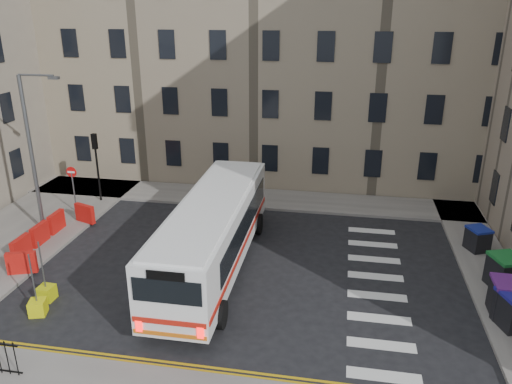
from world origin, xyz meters
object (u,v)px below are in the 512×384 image
(streetlamp, at_px, (31,153))
(bollard_chevron, at_px, (47,293))
(bus, at_px, (213,231))
(wheelie_bin_b, at_px, (506,298))
(wheelie_bin_c, at_px, (505,272))
(bollard_yellow, at_px, (38,307))
(wheelie_bin_d, at_px, (503,267))
(wheelie_bin_e, at_px, (478,239))

(streetlamp, bearing_deg, bollard_chevron, -56.97)
(bus, distance_m, wheelie_bin_b, 12.00)
(wheelie_bin_c, relative_size, bollard_yellow, 2.64)
(wheelie_bin_b, height_order, bollard_chevron, wheelie_bin_b)
(wheelie_bin_b, distance_m, bollard_yellow, 17.88)
(wheelie_bin_c, xyz_separation_m, wheelie_bin_d, (0.13, 0.69, -0.15))
(wheelie_bin_d, bearing_deg, wheelie_bin_b, -115.47)
(wheelie_bin_b, distance_m, wheelie_bin_d, 2.84)
(bollard_yellow, bearing_deg, streetlamp, 120.58)
(streetlamp, distance_m, wheelie_bin_c, 22.50)
(wheelie_bin_d, height_order, bollard_chevron, wheelie_bin_d)
(streetlamp, bearing_deg, wheelie_bin_d, -2.82)
(bus, relative_size, bollard_chevron, 20.03)
(streetlamp, relative_size, bollard_yellow, 13.57)
(wheelie_bin_d, relative_size, wheelie_bin_e, 0.92)
(wheelie_bin_b, bearing_deg, bus, 172.97)
(streetlamp, relative_size, wheelie_bin_d, 6.82)
(wheelie_bin_e, xyz_separation_m, bollard_chevron, (-18.07, -7.45, -0.42))
(streetlamp, relative_size, wheelie_bin_e, 6.26)
(bollard_yellow, distance_m, bollard_chevron, 1.03)
(wheelie_bin_c, relative_size, bollard_chevron, 2.64)
(bus, xyz_separation_m, bollard_yellow, (-5.78, -4.68, -1.58))
(bollard_yellow, relative_size, bollard_chevron, 1.00)
(bus, bearing_deg, wheelie_bin_c, 1.41)
(wheelie_bin_c, bearing_deg, bollard_chevron, 173.11)
(bus, height_order, wheelie_bin_e, bus)
(streetlamp, height_order, bollard_yellow, streetlamp)
(wheelie_bin_d, distance_m, bollard_yellow, 19.13)
(wheelie_bin_c, bearing_deg, wheelie_bin_d, 60.12)
(bus, distance_m, wheelie_bin_c, 12.38)
(bollard_yellow, bearing_deg, wheelie_bin_b, 9.59)
(wheelie_bin_e, bearing_deg, wheelie_bin_b, -115.99)
(streetlamp, xyz_separation_m, wheelie_bin_b, (21.66, -3.86, -3.48))
(wheelie_bin_b, relative_size, bollard_yellow, 2.35)
(bus, relative_size, bollard_yellow, 20.03)
(wheelie_bin_c, relative_size, wheelie_bin_d, 1.33)
(streetlamp, height_order, wheelie_bin_e, streetlamp)
(streetlamp, distance_m, wheelie_bin_e, 22.22)
(wheelie_bin_d, bearing_deg, wheelie_bin_e, 85.88)
(streetlamp, bearing_deg, wheelie_bin_e, 4.23)
(wheelie_bin_b, distance_m, bollard_chevron, 17.99)
(wheelie_bin_c, height_order, bollard_yellow, wheelie_bin_c)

